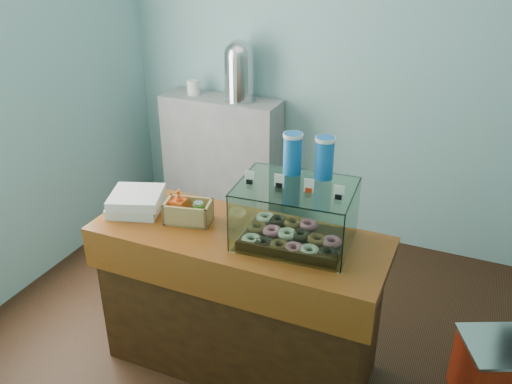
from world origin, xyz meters
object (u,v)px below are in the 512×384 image
at_px(coffee_urn, 239,69).
at_px(red_cooler, 502,372).
at_px(display_case, 296,210).
at_px(counter, 239,300).

height_order(coffee_urn, red_cooler, coffee_urn).
bearing_deg(display_case, counter, -170.00).
xyz_separation_m(display_case, coffee_urn, (-1.02, 1.50, 0.29)).
bearing_deg(red_cooler, display_case, 166.61).
distance_m(counter, red_cooler, 1.48).
bearing_deg(display_case, coffee_urn, 120.22).
height_order(counter, red_cooler, counter).
bearing_deg(coffee_urn, red_cooler, -30.59).
bearing_deg(display_case, red_cooler, 7.19).
distance_m(coffee_urn, red_cooler, 2.75).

